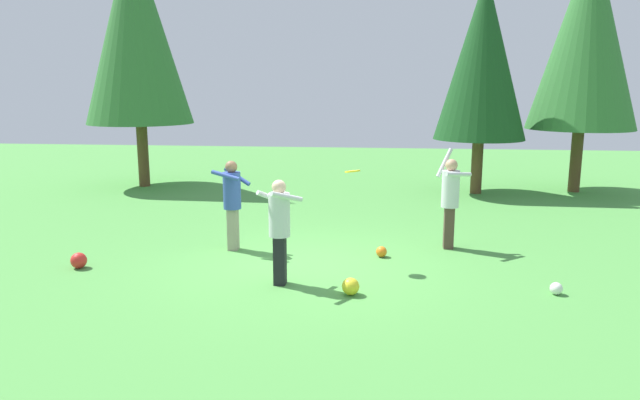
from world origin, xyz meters
TOP-DOWN VIEW (x-y plane):
  - ground_plane at (0.00, 0.00)m, footprint 40.00×40.00m
  - person_thrower at (2.61, 1.49)m, footprint 0.69×0.68m
  - person_catcher at (-0.31, -0.95)m, footprint 0.75×0.75m
  - person_bystander at (-1.57, 0.93)m, footprint 0.71×0.64m
  - frisbee at (0.78, 0.16)m, footprint 0.38×0.38m
  - ball_white at (3.98, -0.97)m, footprint 0.19×0.19m
  - ball_orange at (1.31, 0.74)m, footprint 0.20×0.20m
  - ball_red at (-3.96, -0.52)m, footprint 0.28×0.28m
  - ball_yellow at (0.85, -1.32)m, footprint 0.27×0.27m
  - tree_right at (4.05, 7.63)m, footprint 2.62×2.62m
  - tree_far_right at (7.03, 8.22)m, footprint 3.07×3.07m
  - tree_far_left at (-6.23, 7.75)m, footprint 3.24×3.24m

SIDE VIEW (x-z plane):
  - ground_plane at x=0.00m, z-range 0.00..0.00m
  - ball_white at x=3.98m, z-range 0.00..0.19m
  - ball_orange at x=1.31m, z-range 0.00..0.20m
  - ball_yellow at x=0.85m, z-range 0.00..0.27m
  - ball_red at x=-3.96m, z-range 0.00..0.28m
  - person_catcher at x=-0.31m, z-range 0.16..1.87m
  - person_bystander at x=-1.57m, z-range 0.17..1.91m
  - person_thrower at x=2.61m, z-range 0.08..2.04m
  - frisbee at x=0.78m, z-range 1.66..1.73m
  - tree_right at x=4.05m, z-range 0.78..7.04m
  - tree_far_right at x=7.03m, z-range 0.92..8.26m
  - tree_far_left at x=-6.23m, z-range 0.97..8.70m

